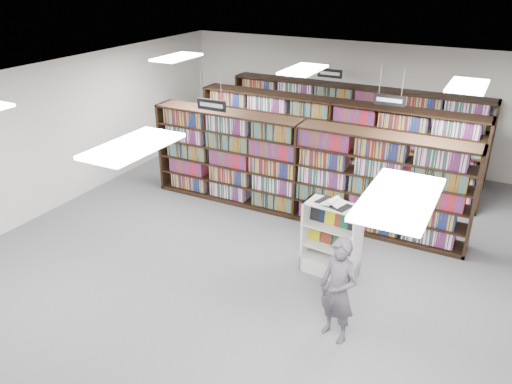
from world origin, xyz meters
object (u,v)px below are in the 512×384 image
at_px(bookshelf_row_near, 299,170).
at_px(shopper, 338,290).
at_px(open_book, 333,202).
at_px(endcap_display, 332,249).

xyz_separation_m(bookshelf_row_near, shopper, (2.04, -3.38, -0.23)).
distance_m(bookshelf_row_near, open_book, 2.32).
height_order(bookshelf_row_near, shopper, bookshelf_row_near).
bearing_deg(endcap_display, shopper, -63.22).
height_order(endcap_display, shopper, shopper).
relative_size(endcap_display, open_book, 2.10).
bearing_deg(endcap_display, open_book, -105.09).
xyz_separation_m(bookshelf_row_near, endcap_display, (1.40, -1.79, -0.58)).
bearing_deg(bookshelf_row_near, shopper, -58.82).
relative_size(open_book, shopper, 0.40).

